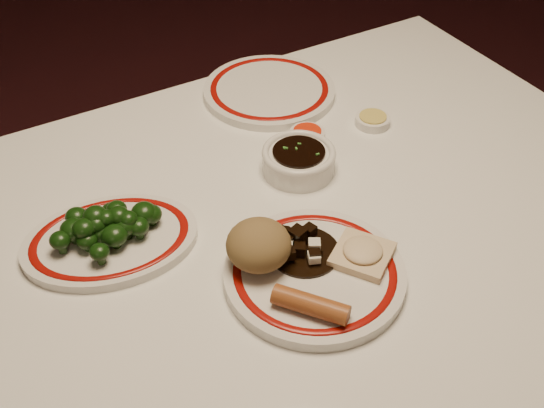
{
  "coord_description": "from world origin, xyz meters",
  "views": [
    {
      "loc": [
        -0.44,
        -0.66,
        1.47
      ],
      "look_at": [
        -0.06,
        -0.0,
        0.8
      ],
      "focal_mm": 45.0,
      "sensor_mm": 36.0,
      "label": 1
    }
  ],
  "objects_px": {
    "dining_table": "(301,256)",
    "broccoli_pile": "(107,224)",
    "rice_mound": "(259,245)",
    "soy_bowl": "(299,161)",
    "stirfry_heap": "(301,247)",
    "broccoli_plate": "(110,240)",
    "main_plate": "(315,274)",
    "spring_roll": "(311,305)",
    "fried_wonton": "(363,253)"
  },
  "relations": [
    {
      "from": "rice_mound",
      "to": "broccoli_plate",
      "type": "distance_m",
      "value": 0.23
    },
    {
      "from": "broccoli_plate",
      "to": "broccoli_pile",
      "type": "height_order",
      "value": "broccoli_pile"
    },
    {
      "from": "spring_roll",
      "to": "stirfry_heap",
      "type": "xyz_separation_m",
      "value": [
        0.05,
        0.1,
        -0.0
      ]
    },
    {
      "from": "main_plate",
      "to": "soy_bowl",
      "type": "bearing_deg",
      "value": 63.62
    },
    {
      "from": "broccoli_pile",
      "to": "soy_bowl",
      "type": "distance_m",
      "value": 0.33
    },
    {
      "from": "spring_roll",
      "to": "main_plate",
      "type": "bearing_deg",
      "value": 14.81
    },
    {
      "from": "broccoli_plate",
      "to": "broccoli_pile",
      "type": "relative_size",
      "value": 1.77
    },
    {
      "from": "rice_mound",
      "to": "spring_roll",
      "type": "distance_m",
      "value": 0.12
    },
    {
      "from": "dining_table",
      "to": "broccoli_plate",
      "type": "bearing_deg",
      "value": 162.6
    },
    {
      "from": "fried_wonton",
      "to": "stirfry_heap",
      "type": "height_order",
      "value": "stirfry_heap"
    },
    {
      "from": "fried_wonton",
      "to": "broccoli_plate",
      "type": "relative_size",
      "value": 0.37
    },
    {
      "from": "stirfry_heap",
      "to": "soy_bowl",
      "type": "height_order",
      "value": "stirfry_heap"
    },
    {
      "from": "rice_mound",
      "to": "main_plate",
      "type": "bearing_deg",
      "value": -41.89
    },
    {
      "from": "spring_roll",
      "to": "soy_bowl",
      "type": "height_order",
      "value": "spring_roll"
    },
    {
      "from": "rice_mound",
      "to": "stirfry_heap",
      "type": "distance_m",
      "value": 0.07
    },
    {
      "from": "main_plate",
      "to": "broccoli_plate",
      "type": "height_order",
      "value": "main_plate"
    },
    {
      "from": "spring_roll",
      "to": "fried_wonton",
      "type": "height_order",
      "value": "spring_roll"
    },
    {
      "from": "dining_table",
      "to": "broccoli_pile",
      "type": "distance_m",
      "value": 0.32
    },
    {
      "from": "main_plate",
      "to": "broccoli_plate",
      "type": "distance_m",
      "value": 0.31
    },
    {
      "from": "dining_table",
      "to": "spring_roll",
      "type": "bearing_deg",
      "value": -119.25
    },
    {
      "from": "rice_mound",
      "to": "broccoli_plate",
      "type": "xyz_separation_m",
      "value": [
        -0.17,
        0.16,
        -0.04
      ]
    },
    {
      "from": "broccoli_pile",
      "to": "soy_bowl",
      "type": "height_order",
      "value": "broccoli_pile"
    },
    {
      "from": "stirfry_heap",
      "to": "soy_bowl",
      "type": "xyz_separation_m",
      "value": [
        0.11,
        0.18,
        -0.01
      ]
    },
    {
      "from": "dining_table",
      "to": "broccoli_plate",
      "type": "xyz_separation_m",
      "value": [
        -0.28,
        0.09,
        0.1
      ]
    },
    {
      "from": "rice_mound",
      "to": "spring_roll",
      "type": "height_order",
      "value": "rice_mound"
    },
    {
      "from": "fried_wonton",
      "to": "rice_mound",
      "type": "bearing_deg",
      "value": 152.97
    },
    {
      "from": "fried_wonton",
      "to": "broccoli_pile",
      "type": "bearing_deg",
      "value": 142.68
    },
    {
      "from": "soy_bowl",
      "to": "stirfry_heap",
      "type": "bearing_deg",
      "value": -120.85
    },
    {
      "from": "fried_wonton",
      "to": "spring_roll",
      "type": "bearing_deg",
      "value": -158.35
    },
    {
      "from": "main_plate",
      "to": "soy_bowl",
      "type": "height_order",
      "value": "soy_bowl"
    },
    {
      "from": "rice_mound",
      "to": "broccoli_plate",
      "type": "bearing_deg",
      "value": 136.65
    },
    {
      "from": "dining_table",
      "to": "main_plate",
      "type": "distance_m",
      "value": 0.17
    },
    {
      "from": "soy_bowl",
      "to": "dining_table",
      "type": "bearing_deg",
      "value": -118.39
    },
    {
      "from": "dining_table",
      "to": "rice_mound",
      "type": "height_order",
      "value": "rice_mound"
    },
    {
      "from": "broccoli_plate",
      "to": "dining_table",
      "type": "bearing_deg",
      "value": -17.4
    },
    {
      "from": "rice_mound",
      "to": "soy_bowl",
      "type": "distance_m",
      "value": 0.24
    },
    {
      "from": "fried_wonton",
      "to": "soy_bowl",
      "type": "height_order",
      "value": "same"
    },
    {
      "from": "dining_table",
      "to": "soy_bowl",
      "type": "height_order",
      "value": "soy_bowl"
    },
    {
      "from": "rice_mound",
      "to": "soy_bowl",
      "type": "xyz_separation_m",
      "value": [
        0.17,
        0.17,
        -0.03
      ]
    },
    {
      "from": "main_plate",
      "to": "broccoli_pile",
      "type": "bearing_deg",
      "value": 136.6
    },
    {
      "from": "main_plate",
      "to": "broccoli_pile",
      "type": "distance_m",
      "value": 0.31
    },
    {
      "from": "fried_wonton",
      "to": "broccoli_pile",
      "type": "height_order",
      "value": "broccoli_pile"
    },
    {
      "from": "spring_roll",
      "to": "soy_bowl",
      "type": "bearing_deg",
      "value": 23.25
    },
    {
      "from": "fried_wonton",
      "to": "dining_table",
      "type": "bearing_deg",
      "value": 96.47
    },
    {
      "from": "dining_table",
      "to": "fried_wonton",
      "type": "relative_size",
      "value": 11.04
    },
    {
      "from": "stirfry_heap",
      "to": "main_plate",
      "type": "bearing_deg",
      "value": -92.85
    },
    {
      "from": "broccoli_pile",
      "to": "stirfry_heap",
      "type": "bearing_deg",
      "value": -37.11
    },
    {
      "from": "dining_table",
      "to": "broccoli_pile",
      "type": "xyz_separation_m",
      "value": [
        -0.28,
        0.09,
        0.13
      ]
    },
    {
      "from": "fried_wonton",
      "to": "broccoli_pile",
      "type": "xyz_separation_m",
      "value": [
        -0.3,
        0.23,
        0.01
      ]
    },
    {
      "from": "main_plate",
      "to": "dining_table",
      "type": "bearing_deg",
      "value": 65.3
    }
  ]
}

